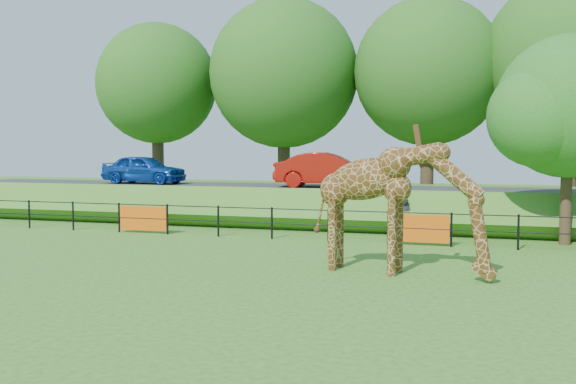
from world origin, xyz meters
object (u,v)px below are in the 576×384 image
at_px(visitor, 405,217).
at_px(car_red, 328,170).
at_px(giraffe, 401,209).
at_px(tree_east, 572,112).
at_px(car_blue, 144,169).

bearing_deg(visitor, car_red, -32.94).
distance_m(giraffe, tree_east, 8.41).
relative_size(car_red, tree_east, 0.68).
xyz_separation_m(car_blue, visitor, (12.94, -4.41, -1.43)).
distance_m(giraffe, car_blue, 17.80).
xyz_separation_m(giraffe, tree_east, (4.56, 6.56, 2.63)).
height_order(car_blue, car_red, car_red).
relative_size(car_red, visitor, 3.36).
bearing_deg(car_red, giraffe, -162.31).
height_order(giraffe, visitor, giraffe).
xyz_separation_m(giraffe, visitor, (-0.73, 6.97, -0.97)).
distance_m(giraffe, visitor, 7.07).
bearing_deg(tree_east, visitor, 175.54).
xyz_separation_m(car_red, tree_east, (9.12, -4.60, 2.11)).
distance_m(car_blue, visitor, 13.74).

